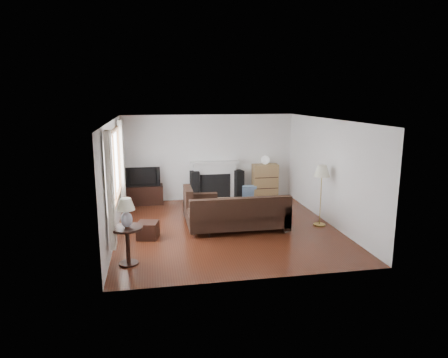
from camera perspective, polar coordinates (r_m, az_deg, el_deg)
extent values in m
cube|color=#461D0F|center=(9.43, 0.33, -6.93)|extent=(5.10, 5.60, 0.04)
cube|color=white|center=(8.95, 0.35, 8.42)|extent=(5.10, 5.60, 0.04)
cube|color=white|center=(11.78, -2.16, 3.11)|extent=(5.00, 0.04, 2.50)
cube|color=white|center=(6.50, 4.88, -4.11)|extent=(5.00, 0.04, 2.50)
cube|color=white|center=(8.99, -15.51, -0.04)|extent=(0.04, 5.50, 2.50)
cube|color=white|center=(9.87, 14.75, 1.04)|extent=(0.04, 5.50, 2.50)
cube|color=brown|center=(8.73, -15.40, 1.64)|extent=(0.12, 2.74, 1.54)
cube|color=white|center=(7.28, -15.93, -1.58)|extent=(0.10, 0.35, 2.10)
cube|color=white|center=(10.25, -14.39, 2.29)|extent=(0.10, 0.35, 2.10)
cube|color=white|center=(11.81, -1.34, -0.19)|extent=(1.40, 0.26, 1.15)
cube|color=black|center=(11.59, -11.38, -2.21)|extent=(1.07, 0.48, 0.54)
imported|color=black|center=(11.47, -11.49, 0.41)|extent=(0.95, 0.12, 0.54)
cube|color=black|center=(11.68, -4.20, -1.02)|extent=(0.27, 0.31, 0.89)
cube|color=black|center=(11.89, 2.09, -0.81)|extent=(0.31, 0.34, 0.87)
cube|color=#9B7948|center=(12.05, 5.87, -0.31)|extent=(0.75, 0.35, 1.03)
sphere|color=white|center=(11.93, 5.94, 2.71)|extent=(0.26, 0.26, 0.26)
cube|color=black|center=(9.12, 2.00, -4.95)|extent=(2.47, 1.80, 0.80)
cube|color=#896041|center=(10.42, 0.82, -3.99)|extent=(1.04, 0.63, 0.39)
cube|color=black|center=(8.84, -10.83, -7.19)|extent=(0.51, 0.51, 0.36)
cube|color=#B99640|center=(9.66, 13.66, -2.32)|extent=(0.40, 0.40, 1.45)
cube|color=black|center=(7.55, -13.57, -9.25)|extent=(0.57, 0.57, 0.71)
cube|color=silver|center=(7.35, -13.80, -4.74)|extent=(0.32, 0.32, 0.53)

